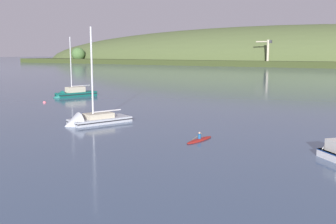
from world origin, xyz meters
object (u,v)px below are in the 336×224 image
object	(u,v)px
sailboat_near_mooring	(72,95)
mooring_buoy_off_fishing_boat	(45,103)
dockside_crane	(267,54)
sailboat_midwater_white	(91,122)
canoe_with_paddler	(199,140)

from	to	relation	value
sailboat_near_mooring	mooring_buoy_off_fishing_boat	xyz separation A→B (m)	(2.35, -10.05, -0.30)
dockside_crane	sailboat_midwater_white	bearing A→B (deg)	96.67
canoe_with_paddler	mooring_buoy_off_fishing_boat	size ratio (longest dim) A/B	6.43
sailboat_near_mooring	mooring_buoy_off_fishing_boat	distance (m)	10.32
dockside_crane	mooring_buoy_off_fishing_boat	bearing A→B (deg)	91.37
dockside_crane	mooring_buoy_off_fishing_boat	xyz separation A→B (m)	(9.51, -202.82, -7.78)
sailboat_midwater_white	canoe_with_paddler	distance (m)	16.05
sailboat_near_mooring	sailboat_midwater_white	bearing A→B (deg)	65.28
sailboat_midwater_white	canoe_with_paddler	world-z (taller)	sailboat_midwater_white
canoe_with_paddler	sailboat_near_mooring	bearing A→B (deg)	65.89
dockside_crane	sailboat_midwater_white	xyz separation A→B (m)	(30.30, -216.01, -7.54)
sailboat_near_mooring	canoe_with_paddler	size ratio (longest dim) A/B	2.96
canoe_with_paddler	mooring_buoy_off_fishing_boat	distance (m)	39.90
sailboat_near_mooring	canoe_with_paddler	distance (m)	46.78
dockside_crane	sailboat_near_mooring	bearing A→B (deg)	90.81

